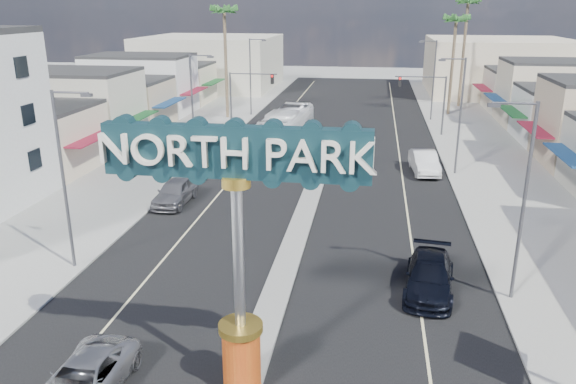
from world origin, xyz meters
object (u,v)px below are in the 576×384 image
(traffic_signal_right, at_px, (426,93))
(streetlight_r_near, at_px, (521,193))
(gateway_sign, at_px, (238,232))
(streetlight_r_far, at_px, (432,76))
(palm_right_mid, at_px, (456,24))
(suv_left, at_px, (84,380))
(car_parked_left, at_px, (175,192))
(suv_right, at_px, (429,276))
(palm_right_far, at_px, (468,8))
(streetlight_l_far, at_px, (252,73))
(city_bus, at_px, (286,129))
(car_parked_right, at_px, (424,162))
(streetlight_r_mid, at_px, (459,111))
(streetlight_l_mid, at_px, (194,104))
(palm_left_far, at_px, (224,16))
(traffic_signal_left, at_px, (247,89))
(streetlight_l_near, at_px, (66,172))

(traffic_signal_right, relative_size, streetlight_r_near, 0.67)
(gateway_sign, relative_size, streetlight_r_far, 1.02)
(palm_right_mid, height_order, suv_left, palm_right_mid)
(streetlight_r_near, xyz_separation_m, car_parked_left, (-19.27, 10.11, -4.24))
(palm_right_mid, height_order, suv_right, palm_right_mid)
(palm_right_far, distance_m, suv_left, 65.51)
(streetlight_l_far, bearing_deg, city_bus, -66.78)
(streetlight_r_near, distance_m, car_parked_right, 20.73)
(streetlight_r_mid, distance_m, city_bus, 16.31)
(streetlight_r_far, height_order, car_parked_right, streetlight_r_far)
(streetlight_l_mid, bearing_deg, streetlight_r_far, 46.52)
(palm_left_far, height_order, suv_right, palm_left_far)
(traffic_signal_left, height_order, streetlight_r_near, streetlight_r_near)
(gateway_sign, xyz_separation_m, city_bus, (-3.96, 34.94, -4.19))
(car_parked_right, bearing_deg, streetlight_r_mid, -10.01)
(palm_right_far, height_order, suv_left, palm_right_far)
(streetlight_l_near, bearing_deg, palm_right_far, 63.94)
(streetlight_l_far, xyz_separation_m, suv_right, (17.40, -41.80, -4.29))
(streetlight_r_far, bearing_deg, palm_left_far, -175.12)
(streetlight_l_far, height_order, palm_left_far, palm_left_far)
(streetlight_l_mid, bearing_deg, suv_right, -48.69)
(traffic_signal_right, bearing_deg, city_bus, -151.72)
(streetlight_l_near, bearing_deg, traffic_signal_left, 87.90)
(streetlight_l_near, relative_size, streetlight_r_near, 1.00)
(suv_right, distance_m, car_parked_right, 20.01)
(gateway_sign, relative_size, streetlight_l_mid, 1.02)
(traffic_signal_right, xyz_separation_m, suv_right, (-2.22, -33.79, -3.50))
(streetlight_r_mid, distance_m, car_parked_right, 4.76)
(streetlight_r_near, xyz_separation_m, palm_left_far, (-23.43, 40.00, 6.43))
(streetlight_l_near, height_order, palm_right_far, palm_right_far)
(city_bus, bearing_deg, streetlight_r_far, 50.75)
(streetlight_r_mid, distance_m, car_parked_left, 22.07)
(traffic_signal_right, height_order, car_parked_left, traffic_signal_right)
(traffic_signal_left, xyz_separation_m, palm_left_far, (-3.82, 6.01, 7.22))
(streetlight_r_near, bearing_deg, suv_right, 176.63)
(streetlight_r_near, relative_size, palm_left_far, 0.69)
(traffic_signal_left, xyz_separation_m, car_parked_right, (17.40, -13.82, -3.42))
(streetlight_r_far, xyz_separation_m, palm_left_far, (-23.43, -2.00, 6.43))
(streetlight_l_mid, bearing_deg, city_bus, 46.93)
(suv_left, relative_size, car_parked_right, 0.95)
(gateway_sign, height_order, palm_right_far, palm_right_far)
(gateway_sign, bearing_deg, streetlight_r_mid, 69.58)
(car_parked_left, bearing_deg, streetlight_l_far, 94.13)
(traffic_signal_left, xyz_separation_m, city_bus, (5.22, -7.07, -2.53))
(streetlight_l_far, relative_size, city_bus, 0.72)
(streetlight_r_far, height_order, palm_right_far, palm_right_far)
(traffic_signal_right, bearing_deg, traffic_signal_left, 180.00)
(traffic_signal_left, relative_size, palm_right_far, 0.43)
(car_parked_left, bearing_deg, suv_left, -78.04)
(streetlight_r_near, height_order, car_parked_left, streetlight_r_near)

